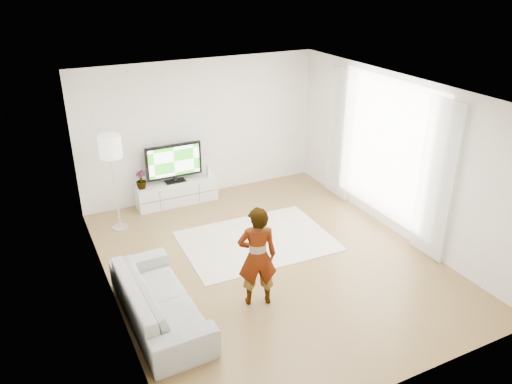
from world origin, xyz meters
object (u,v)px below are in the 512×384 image
media_console (177,192)px  player (257,257)px  rug (257,241)px  floor_lamp (111,151)px  television (174,162)px  sofa (159,299)px

media_console → player: size_ratio=1.07×
rug → floor_lamp: 2.98m
player → media_console: bearing=-72.4°
player → floor_lamp: size_ratio=0.85×
television → media_console: bearing=-90.0°
media_console → television: television is taller
player → rug: bearing=-98.7°
rug → player: player is taller
media_console → floor_lamp: bearing=-156.2°
player → sofa: player is taller
sofa → player: bearing=-102.5°
rug → player: size_ratio=1.69×
television → sofa: television is taller
rug → sofa: bearing=-148.6°
sofa → floor_lamp: 3.08m
media_console → television: bearing=90.0°
media_console → floor_lamp: (-1.28, -0.56, 1.28)m
television → floor_lamp: (-1.28, -0.59, 0.63)m
media_console → player: bearing=-90.1°
player → floor_lamp: bearing=-50.0°
sofa → media_console: bearing=-23.0°
floor_lamp → sofa: bearing=-91.4°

